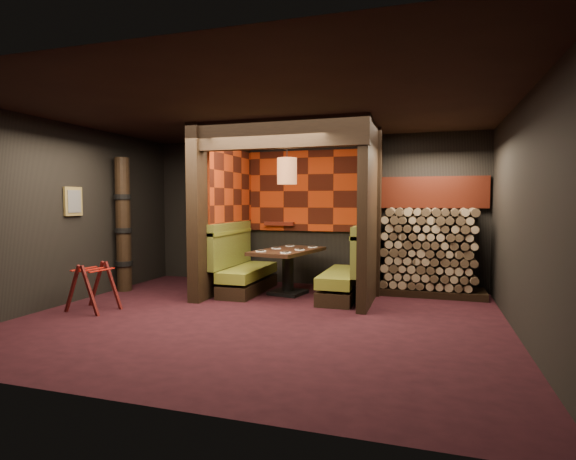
{
  "coord_description": "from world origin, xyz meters",
  "views": [
    {
      "loc": [
        2.19,
        -5.72,
        1.62
      ],
      "look_at": [
        0.0,
        1.3,
        1.15
      ],
      "focal_mm": 28.0,
      "sensor_mm": 36.0,
      "label": 1
    }
  ],
  "objects_px": {
    "booth_bench_left": "(243,270)",
    "pendant_lamp": "(287,171)",
    "dining_table": "(288,263)",
    "luggage_rack": "(93,285)",
    "booth_bench_right": "(348,275)",
    "totem_column": "(123,225)",
    "firewood_stack": "(433,252)"
  },
  "relations": [
    {
      "from": "booth_bench_left",
      "to": "pendant_lamp",
      "type": "bearing_deg",
      "value": -0.39
    },
    {
      "from": "booth_bench_left",
      "to": "dining_table",
      "type": "relative_size",
      "value": 0.99
    },
    {
      "from": "booth_bench_left",
      "to": "pendant_lamp",
      "type": "relative_size",
      "value": 1.7
    },
    {
      "from": "booth_bench_left",
      "to": "luggage_rack",
      "type": "distance_m",
      "value": 2.5
    },
    {
      "from": "booth_bench_left",
      "to": "booth_bench_right",
      "type": "height_order",
      "value": "same"
    },
    {
      "from": "dining_table",
      "to": "totem_column",
      "type": "bearing_deg",
      "value": -168.51
    },
    {
      "from": "luggage_rack",
      "to": "firewood_stack",
      "type": "bearing_deg",
      "value": 28.81
    },
    {
      "from": "pendant_lamp",
      "to": "luggage_rack",
      "type": "height_order",
      "value": "pendant_lamp"
    },
    {
      "from": "luggage_rack",
      "to": "firewood_stack",
      "type": "height_order",
      "value": "firewood_stack"
    },
    {
      "from": "booth_bench_left",
      "to": "totem_column",
      "type": "bearing_deg",
      "value": -165.25
    },
    {
      "from": "booth_bench_right",
      "to": "dining_table",
      "type": "relative_size",
      "value": 0.99
    },
    {
      "from": "pendant_lamp",
      "to": "firewood_stack",
      "type": "bearing_deg",
      "value": 16.32
    },
    {
      "from": "pendant_lamp",
      "to": "totem_column",
      "type": "distance_m",
      "value": 3.12
    },
    {
      "from": "booth_bench_right",
      "to": "luggage_rack",
      "type": "xyz_separation_m",
      "value": [
        -3.46,
        -1.95,
        -0.02
      ]
    },
    {
      "from": "pendant_lamp",
      "to": "luggage_rack",
      "type": "distance_m",
      "value": 3.56
    },
    {
      "from": "dining_table",
      "to": "luggage_rack",
      "type": "xyz_separation_m",
      "value": [
        -2.4,
        -1.99,
        -0.17
      ]
    },
    {
      "from": "totem_column",
      "to": "dining_table",
      "type": "bearing_deg",
      "value": 11.49
    },
    {
      "from": "luggage_rack",
      "to": "firewood_stack",
      "type": "xyz_separation_m",
      "value": [
        4.81,
        2.65,
        0.37
      ]
    },
    {
      "from": "dining_table",
      "to": "firewood_stack",
      "type": "relative_size",
      "value": 0.93
    },
    {
      "from": "booth_bench_left",
      "to": "dining_table",
      "type": "distance_m",
      "value": 0.85
    },
    {
      "from": "booth_bench_left",
      "to": "luggage_rack",
      "type": "height_order",
      "value": "booth_bench_left"
    },
    {
      "from": "pendant_lamp",
      "to": "luggage_rack",
      "type": "relative_size",
      "value": 1.24
    },
    {
      "from": "booth_bench_left",
      "to": "firewood_stack",
      "type": "distance_m",
      "value": 3.34
    },
    {
      "from": "booth_bench_left",
      "to": "totem_column",
      "type": "relative_size",
      "value": 0.67
    },
    {
      "from": "booth_bench_left",
      "to": "luggage_rack",
      "type": "bearing_deg",
      "value": -128.83
    },
    {
      "from": "dining_table",
      "to": "pendant_lamp",
      "type": "distance_m",
      "value": 1.59
    },
    {
      "from": "booth_bench_right",
      "to": "totem_column",
      "type": "bearing_deg",
      "value": -172.14
    },
    {
      "from": "dining_table",
      "to": "booth_bench_left",
      "type": "bearing_deg",
      "value": -176.97
    },
    {
      "from": "luggage_rack",
      "to": "booth_bench_left",
      "type": "bearing_deg",
      "value": 51.17
    },
    {
      "from": "booth_bench_left",
      "to": "booth_bench_right",
      "type": "distance_m",
      "value": 1.89
    },
    {
      "from": "pendant_lamp",
      "to": "booth_bench_left",
      "type": "bearing_deg",
      "value": 179.61
    },
    {
      "from": "pendant_lamp",
      "to": "luggage_rack",
      "type": "xyz_separation_m",
      "value": [
        -2.4,
        -1.94,
        -1.76
      ]
    }
  ]
}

